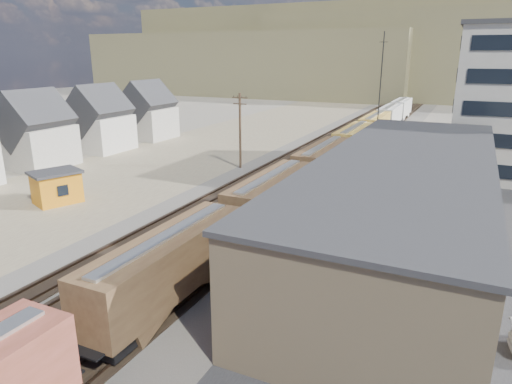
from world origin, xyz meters
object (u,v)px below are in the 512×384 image
at_px(utility_pole_north, 240,129).
at_px(parked_car_blue, 490,164).
at_px(maintenance_shed, 57,187).
at_px(freight_train, 340,149).

height_order(utility_pole_north, parked_car_blue, utility_pole_north).
relative_size(maintenance_shed, parked_car_blue, 1.09).
bearing_deg(utility_pole_north, freight_train, 21.25).
bearing_deg(parked_car_blue, maintenance_shed, -177.98).
distance_m(freight_train, utility_pole_north, 13.43).
xyz_separation_m(utility_pole_north, maintenance_shed, (-10.20, -21.55, -3.54)).
xyz_separation_m(freight_train, utility_pole_north, (-12.30, -4.78, 2.50)).
xyz_separation_m(freight_train, maintenance_shed, (-22.50, -26.33, -1.04)).
distance_m(utility_pole_north, parked_car_blue, 33.89).
height_order(utility_pole_north, maintenance_shed, utility_pole_north).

